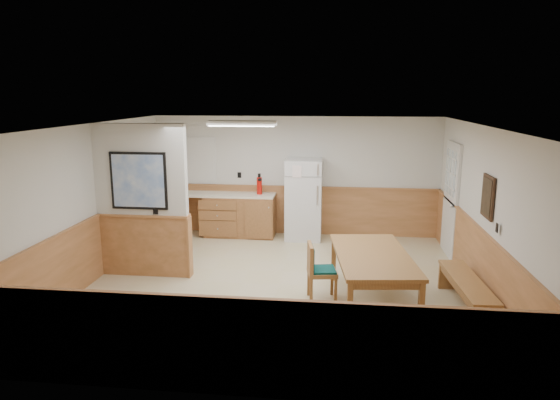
# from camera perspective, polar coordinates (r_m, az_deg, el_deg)

# --- Properties ---
(ground) EXTENTS (6.00, 6.00, 0.00)m
(ground) POSITION_cam_1_polar(r_m,az_deg,el_deg) (7.99, -0.16, -9.63)
(ground) COLOR #C3B38C
(ground) RESTS_ON ground
(ceiling) EXTENTS (6.00, 6.00, 0.02)m
(ceiling) POSITION_cam_1_polar(r_m,az_deg,el_deg) (7.44, -0.17, 8.56)
(ceiling) COLOR white
(ceiling) RESTS_ON back_wall
(back_wall) EXTENTS (6.00, 0.02, 2.50)m
(back_wall) POSITION_cam_1_polar(r_m,az_deg,el_deg) (10.55, 1.76, 2.76)
(back_wall) COLOR silver
(back_wall) RESTS_ON ground
(right_wall) EXTENTS (0.02, 6.00, 2.50)m
(right_wall) POSITION_cam_1_polar(r_m,az_deg,el_deg) (7.86, 22.11, -1.36)
(right_wall) COLOR silver
(right_wall) RESTS_ON ground
(left_wall) EXTENTS (0.02, 6.00, 2.50)m
(left_wall) POSITION_cam_1_polar(r_m,az_deg,el_deg) (8.51, -20.66, -0.29)
(left_wall) COLOR silver
(left_wall) RESTS_ON ground
(wainscot_back) EXTENTS (6.00, 0.04, 1.00)m
(wainscot_back) POSITION_cam_1_polar(r_m,az_deg,el_deg) (10.68, 1.73, -1.23)
(wainscot_back) COLOR #BD7B4B
(wainscot_back) RESTS_ON ground
(wainscot_right) EXTENTS (0.04, 6.00, 1.00)m
(wainscot_right) POSITION_cam_1_polar(r_m,az_deg,el_deg) (8.05, 21.55, -6.56)
(wainscot_right) COLOR #BD7B4B
(wainscot_right) RESTS_ON ground
(wainscot_left) EXTENTS (0.04, 6.00, 1.00)m
(wainscot_left) POSITION_cam_1_polar(r_m,az_deg,el_deg) (8.68, -20.18, -5.13)
(wainscot_left) COLOR #BD7B4B
(wainscot_left) RESTS_ON ground
(partition_wall) EXTENTS (1.50, 0.20, 2.50)m
(partition_wall) POSITION_cam_1_polar(r_m,az_deg,el_deg) (8.37, -15.48, -0.26)
(partition_wall) COLOR silver
(partition_wall) RESTS_ON ground
(kitchen_counter) EXTENTS (2.20, 0.61, 1.00)m
(kitchen_counter) POSITION_cam_1_polar(r_m,az_deg,el_deg) (10.57, -4.96, -1.63)
(kitchen_counter) COLOR #985E36
(kitchen_counter) RESTS_ON ground
(exterior_door) EXTENTS (0.07, 1.02, 2.15)m
(exterior_door) POSITION_cam_1_polar(r_m,az_deg,el_deg) (9.70, 18.91, 0.08)
(exterior_door) COLOR silver
(exterior_door) RESTS_ON ground
(kitchen_window) EXTENTS (0.80, 0.04, 1.00)m
(kitchen_window) POSITION_cam_1_polar(r_m,az_deg,el_deg) (10.86, -9.38, 4.47)
(kitchen_window) COLOR silver
(kitchen_window) RESTS_ON back_wall
(wall_painting) EXTENTS (0.04, 0.50, 0.60)m
(wall_painting) POSITION_cam_1_polar(r_m,az_deg,el_deg) (7.51, 22.63, 0.34)
(wall_painting) COLOR #342215
(wall_painting) RESTS_ON right_wall
(fluorescent_fixture) EXTENTS (1.20, 0.30, 0.09)m
(fluorescent_fixture) POSITION_cam_1_polar(r_m,az_deg,el_deg) (8.85, -4.37, 8.73)
(fluorescent_fixture) COLOR silver
(fluorescent_fixture) RESTS_ON ceiling
(refrigerator) EXTENTS (0.73, 0.72, 1.66)m
(refrigerator) POSITION_cam_1_polar(r_m,az_deg,el_deg) (10.25, 2.74, 0.08)
(refrigerator) COLOR silver
(refrigerator) RESTS_ON ground
(dining_table) EXTENTS (1.23, 2.11, 0.75)m
(dining_table) POSITION_cam_1_polar(r_m,az_deg,el_deg) (7.19, 10.52, -6.74)
(dining_table) COLOR #9E6D3A
(dining_table) RESTS_ON ground
(dining_bench) EXTENTS (0.46, 1.71, 0.45)m
(dining_bench) POSITION_cam_1_polar(r_m,az_deg,el_deg) (7.44, 20.57, -9.28)
(dining_bench) COLOR #9E6D3A
(dining_bench) RESTS_ON ground
(dining_chair) EXTENTS (0.62, 0.47, 0.85)m
(dining_chair) POSITION_cam_1_polar(r_m,az_deg,el_deg) (7.28, 4.19, -7.71)
(dining_chair) COLOR #9E6D3A
(dining_chair) RESTS_ON ground
(fire_extinguisher) EXTENTS (0.14, 0.14, 0.44)m
(fire_extinguisher) POSITION_cam_1_polar(r_m,az_deg,el_deg) (10.37, -2.38, 1.71)
(fire_extinguisher) COLOR red
(fire_extinguisher) RESTS_ON kitchen_counter
(soap_bottle) EXTENTS (0.07, 0.07, 0.21)m
(soap_bottle) POSITION_cam_1_polar(r_m,az_deg,el_deg) (10.71, -10.70, 1.35)
(soap_bottle) COLOR #177F22
(soap_bottle) RESTS_ON kitchen_counter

